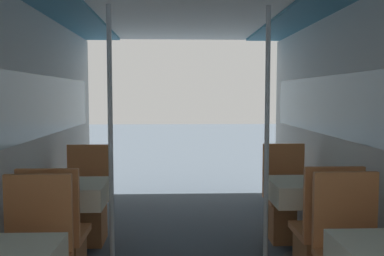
% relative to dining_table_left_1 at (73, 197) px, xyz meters
% --- Properties ---
extents(wall_right, '(0.05, 6.38, 2.24)m').
position_rel_dining_table_left_1_xyz_m(wall_right, '(2.41, -0.65, 0.56)').
color(wall_right, silver).
rests_on(wall_right, ground_plane).
extents(dining_table_left_1, '(0.59, 0.59, 0.71)m').
position_rel_dining_table_left_1_xyz_m(dining_table_left_1, '(0.00, 0.00, 0.00)').
color(dining_table_left_1, '#4C4C51').
rests_on(dining_table_left_1, ground_plane).
extents(chair_left_near_1, '(0.44, 0.44, 0.96)m').
position_rel_dining_table_left_1_xyz_m(chair_left_near_1, '(0.00, -0.54, -0.30)').
color(chair_left_near_1, '#9C5B31').
rests_on(chair_left_near_1, ground_plane).
extents(chair_left_far_1, '(0.44, 0.44, 0.96)m').
position_rel_dining_table_left_1_xyz_m(chair_left_far_1, '(0.00, 0.54, -0.30)').
color(chair_left_far_1, '#9C5B31').
rests_on(chair_left_far_1, ground_plane).
extents(support_pole_left_1, '(0.04, 0.04, 2.24)m').
position_rel_dining_table_left_1_xyz_m(support_pole_left_1, '(0.34, 0.00, 0.53)').
color(support_pole_left_1, silver).
rests_on(support_pole_left_1, ground_plane).
extents(dining_table_right_1, '(0.59, 0.59, 0.71)m').
position_rel_dining_table_left_1_xyz_m(dining_table_right_1, '(2.04, 0.00, 0.00)').
color(dining_table_right_1, '#4C4C51').
rests_on(dining_table_right_1, ground_plane).
extents(chair_right_near_1, '(0.44, 0.44, 0.96)m').
position_rel_dining_table_left_1_xyz_m(chair_right_near_1, '(2.04, -0.54, -0.30)').
color(chair_right_near_1, '#9C5B31').
rests_on(chair_right_near_1, ground_plane).
extents(chair_right_far_1, '(0.44, 0.44, 0.96)m').
position_rel_dining_table_left_1_xyz_m(chair_right_far_1, '(2.04, 0.54, -0.30)').
color(chair_right_far_1, '#9C5B31').
rests_on(chair_right_far_1, ground_plane).
extents(support_pole_right_1, '(0.04, 0.04, 2.24)m').
position_rel_dining_table_left_1_xyz_m(support_pole_right_1, '(1.70, 0.00, 0.53)').
color(support_pole_right_1, silver).
rests_on(support_pole_right_1, ground_plane).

